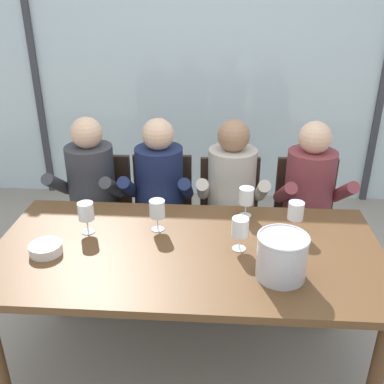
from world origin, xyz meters
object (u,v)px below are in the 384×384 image
chair_center (230,212)px  chair_near_curtain (100,208)px  person_navy_polo (158,196)px  wine_glass_by_right_taster (246,197)px  chair_left_of_center (162,208)px  ice_bucket_primary (282,256)px  chair_right_of_center (306,212)px  person_beige_jumper (232,198)px  wine_glass_near_bucket (240,229)px  wine_glass_spare_empty (157,210)px  person_charcoal_jacket (89,194)px  person_maroon_top (311,201)px  wine_glass_by_left_taster (86,213)px  wine_glass_center_pour (296,211)px  dining_table (187,262)px  tasting_bowl (46,249)px

chair_center → chair_near_curtain: bearing=176.3°
chair_center → person_navy_polo: bearing=-168.2°
wine_glass_by_right_taster → chair_near_curtain: bearing=152.6°
chair_center → wine_glass_by_right_taster: (0.07, -0.53, 0.37)m
chair_left_of_center → ice_bucket_primary: 1.36m
chair_right_of_center → wine_glass_by_right_taster: wine_glass_by_right_taster is taller
person_navy_polo → person_beige_jumper: size_ratio=1.00×
wine_glass_near_bucket → wine_glass_spare_empty: (-0.43, 0.17, 0.00)m
person_beige_jumper → person_charcoal_jacket: bearing=179.6°
wine_glass_near_bucket → person_maroon_top: bearing=56.2°
wine_glass_by_left_taster → person_navy_polo: bearing=65.2°
person_navy_polo → wine_glass_by_left_taster: size_ratio=6.94×
chair_left_of_center → person_beige_jumper: person_beige_jumper is taller
ice_bucket_primary → wine_glass_center_pour: size_ratio=1.34×
dining_table → wine_glass_by_left_taster: size_ratio=11.30×
wine_glass_by_left_taster → wine_glass_near_bucket: same height
chair_left_of_center → wine_glass_center_pour: wine_glass_center_pour is taller
chair_left_of_center → wine_glass_by_right_taster: (0.56, -0.55, 0.37)m
person_navy_polo → wine_glass_center_pour: bearing=-34.2°
wine_glass_center_pour → dining_table: bearing=-159.6°
person_charcoal_jacket → wine_glass_center_pour: person_charcoal_jacket is taller
ice_bucket_primary → person_charcoal_jacket: bearing=140.6°
person_maroon_top → dining_table: bearing=-140.5°
chair_center → chair_right_of_center: bearing=-1.8°
chair_center → tasting_bowl: chair_center is taller
chair_center → person_charcoal_jacket: size_ratio=0.74×
person_beige_jumper → ice_bucket_primary: bearing=-78.5°
wine_glass_center_pour → person_maroon_top: bearing=70.2°
wine_glass_center_pour → person_beige_jumper: bearing=120.3°
person_maroon_top → wine_glass_near_bucket: size_ratio=6.94×
person_navy_polo → ice_bucket_primary: size_ratio=5.18×
wine_glass_spare_empty → person_beige_jumper: bearing=54.6°
dining_table → person_maroon_top: size_ratio=1.63×
chair_center → wine_glass_spare_empty: size_ratio=5.10×
person_navy_polo → person_maroon_top: size_ratio=1.00×
person_beige_jumper → wine_glass_near_bucket: bearing=-88.6°
chair_left_of_center → person_navy_polo: bearing=-90.1°
dining_table → chair_near_curtain: 1.14m
dining_table → wine_glass_center_pour: size_ratio=11.30×
chair_left_of_center → wine_glass_near_bucket: size_ratio=5.10×
chair_near_curtain → chair_left_of_center: (0.44, 0.03, 0.00)m
person_navy_polo → wine_glass_by_left_taster: bearing=-114.9°
person_maroon_top → chair_center: bearing=159.4°
chair_center → person_navy_polo: 0.54m
chair_near_curtain → chair_center: size_ratio=1.00×
person_navy_polo → wine_glass_near_bucket: size_ratio=6.94×
dining_table → wine_glass_spare_empty: bearing=134.1°
person_maroon_top → wine_glass_by_right_taster: 0.63m
chair_center → person_beige_jumper: bearing=-93.5°
chair_left_of_center → ice_bucket_primary: ice_bucket_primary is taller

